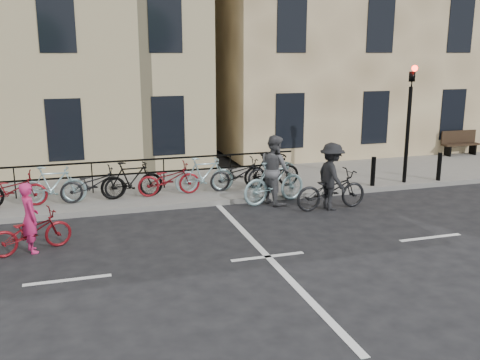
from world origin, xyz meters
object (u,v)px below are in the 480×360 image
object	(u,v)px
bench	(460,142)
cyclist_pink	(31,228)
traffic_light	(409,110)
cyclist_dark	(331,183)
cyclist_grey	(275,176)

from	to	relation	value
bench	cyclist_pink	distance (m)	16.81
traffic_light	cyclist_dark	world-z (taller)	traffic_light
bench	cyclist_grey	distance (m)	10.21
traffic_light	cyclist_pink	world-z (taller)	traffic_light
cyclist_dark	traffic_light	bearing A→B (deg)	-67.86
cyclist_grey	cyclist_dark	size ratio (longest dim) A/B	1.01
traffic_light	bench	distance (m)	6.14
cyclist_pink	cyclist_grey	distance (m)	6.63
traffic_light	cyclist_pink	size ratio (longest dim) A/B	2.15
bench	cyclist_dark	xyz separation A→B (m)	(-8.15, -4.93, 0.05)
bench	cyclist_pink	xyz separation A→B (m)	(-15.73, -5.95, -0.15)
cyclist_grey	cyclist_pink	bearing A→B (deg)	94.00
bench	cyclist_pink	bearing A→B (deg)	-159.29
bench	cyclist_grey	size ratio (longest dim) A/B	0.76
cyclist_pink	cyclist_dark	size ratio (longest dim) A/B	0.87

